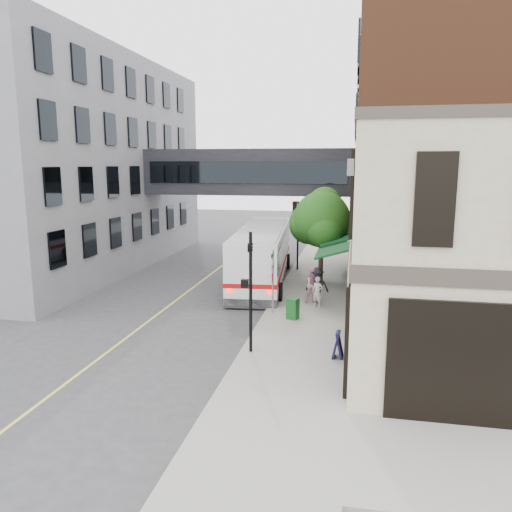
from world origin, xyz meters
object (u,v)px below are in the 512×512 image
at_px(pedestrian_a, 317,292).
at_px(pedestrian_c, 317,285).
at_px(bus, 262,252).
at_px(newspaper_box, 293,309).
at_px(sandwich_board, 338,345).
at_px(pedestrian_b, 313,285).

xyz_separation_m(pedestrian_a, pedestrian_c, (-0.06, 0.75, 0.16)).
bearing_deg(pedestrian_a, bus, 148.10).
distance_m(bus, pedestrian_a, 6.45).
bearing_deg(pedestrian_c, pedestrian_a, -74.65).
distance_m(newspaper_box, sandwich_board, 4.75).
height_order(pedestrian_a, pedestrian_c, pedestrian_c).
bearing_deg(pedestrian_b, newspaper_box, -133.07).
bearing_deg(sandwich_board, pedestrian_b, 105.24).
distance_m(pedestrian_a, sandwich_board, 6.51).
bearing_deg(newspaper_box, pedestrian_c, 91.40).
bearing_deg(bus, sandwich_board, -66.92).
bearing_deg(pedestrian_c, pedestrian_b, -165.97).
bearing_deg(pedestrian_a, sandwich_board, -56.44).
distance_m(bus, pedestrian_b, 5.69).
distance_m(pedestrian_a, newspaper_box, 2.36).
height_order(pedestrian_c, newspaper_box, pedestrian_c).
bearing_deg(pedestrian_b, pedestrian_c, -26.52).
height_order(pedestrian_b, pedestrian_c, pedestrian_c).
xyz_separation_m(pedestrian_c, sandwich_board, (1.29, -7.14, -0.42)).
height_order(pedestrian_a, sandwich_board, pedestrian_a).
relative_size(bus, pedestrian_b, 6.86).
distance_m(pedestrian_a, pedestrian_b, 0.79).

